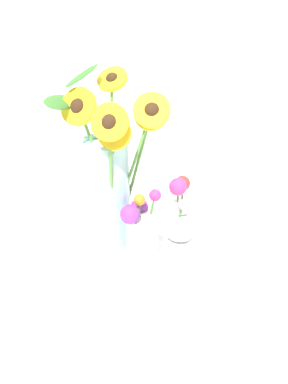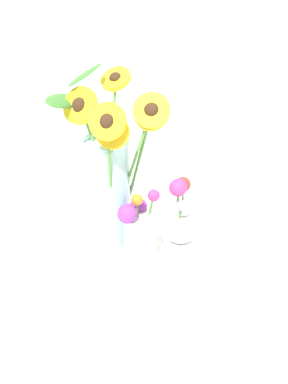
# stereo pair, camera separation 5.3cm
# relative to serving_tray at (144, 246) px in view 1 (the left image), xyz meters

# --- Properties ---
(ground_plane) EXTENTS (6.00, 6.00, 0.00)m
(ground_plane) POSITION_rel_serving_tray_xyz_m (-0.00, -0.07, -0.01)
(ground_plane) COLOR white
(serving_tray) EXTENTS (0.41, 0.41, 0.02)m
(serving_tray) POSITION_rel_serving_tray_xyz_m (0.00, 0.00, 0.00)
(serving_tray) COLOR white
(serving_tray) RESTS_ON ground_plane
(mason_jar_sunflowers) EXTENTS (0.27, 0.22, 0.41)m
(mason_jar_sunflowers) POSITION_rel_serving_tray_xyz_m (-0.08, -0.02, 0.18)
(mason_jar_sunflowers) COLOR #9ED1D6
(mason_jar_sunflowers) RESTS_ON serving_tray
(vase_small_center) EXTENTS (0.07, 0.10, 0.16)m
(vase_small_center) POSITION_rel_serving_tray_xyz_m (0.01, -0.06, 0.08)
(vase_small_center) COLOR white
(vase_small_center) RESTS_ON serving_tray
(vase_bulb_right) EXTENTS (0.08, 0.08, 0.17)m
(vase_bulb_right) POSITION_rel_serving_tray_xyz_m (0.08, 0.03, 0.08)
(vase_bulb_right) COLOR white
(vase_bulb_right) RESTS_ON serving_tray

